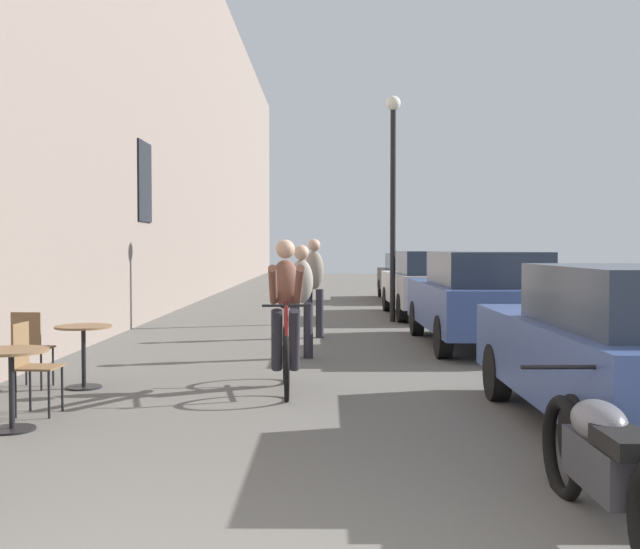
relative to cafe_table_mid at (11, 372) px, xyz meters
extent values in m
cube|color=gray|center=(-1.37, 10.19, 5.02)|extent=(0.50, 68.00, 11.08)
cube|color=black|center=(-1.10, 9.41, 2.50)|extent=(0.04, 1.10, 1.70)
cylinder|color=black|center=(0.00, 0.00, -0.51)|extent=(0.40, 0.40, 0.02)
cylinder|color=black|center=(0.00, 0.00, -0.16)|extent=(0.05, 0.05, 0.67)
cylinder|color=brown|center=(0.00, 0.00, 0.19)|extent=(0.64, 0.64, 0.02)
cylinder|color=black|center=(0.17, 0.79, -0.30)|extent=(0.02, 0.02, 0.45)
cylinder|color=black|center=(0.16, 0.46, -0.30)|extent=(0.02, 0.02, 0.45)
cylinder|color=black|center=(-0.16, 0.80, -0.30)|extent=(0.02, 0.02, 0.45)
cylinder|color=black|center=(-0.17, 0.48, -0.30)|extent=(0.02, 0.02, 0.45)
cube|color=brown|center=(0.00, 0.63, -0.06)|extent=(0.39, 0.39, 0.02)
cube|color=brown|center=(-0.18, 0.64, 0.16)|extent=(0.03, 0.34, 0.42)
cylinder|color=black|center=(-0.02, 2.01, -0.51)|extent=(0.40, 0.40, 0.02)
cylinder|color=black|center=(-0.02, 2.01, -0.16)|extent=(0.05, 0.05, 0.67)
cylinder|color=brown|center=(-0.02, 2.01, 0.19)|extent=(0.64, 0.64, 0.02)
cylinder|color=black|center=(-0.75, 2.18, -0.30)|extent=(0.02, 0.02, 0.45)
cylinder|color=black|center=(-0.43, 2.16, -0.30)|extent=(0.02, 0.02, 0.45)
cylinder|color=black|center=(-0.77, 1.86, -0.30)|extent=(0.02, 0.02, 0.45)
cylinder|color=black|center=(-0.44, 1.84, -0.30)|extent=(0.02, 0.02, 0.45)
cube|color=brown|center=(-0.60, 2.01, -0.06)|extent=(0.40, 0.40, 0.02)
cube|color=brown|center=(-0.61, 1.83, 0.16)|extent=(0.34, 0.04, 0.42)
torus|color=black|center=(2.36, 1.35, -0.19)|extent=(0.10, 0.71, 0.71)
torus|color=black|center=(2.28, 2.40, -0.19)|extent=(0.10, 0.71, 0.71)
cylinder|color=maroon|center=(2.29, 2.31, 0.09)|extent=(0.05, 0.22, 0.58)
cylinder|color=maroon|center=(2.32, 1.81, 0.43)|extent=(0.09, 0.82, 0.14)
cylinder|color=maroon|center=(2.35, 1.38, 0.14)|extent=(0.04, 0.09, 0.67)
cylinder|color=maroon|center=(2.32, 1.90, -0.15)|extent=(0.11, 1.00, 0.12)
cylinder|color=black|center=(2.35, 1.40, 0.48)|extent=(0.52, 0.06, 0.03)
ellipsoid|color=black|center=(2.29, 2.22, 0.41)|extent=(0.12, 0.24, 0.06)
ellipsoid|color=brown|center=(2.30, 2.14, 0.68)|extent=(0.36, 0.37, 0.59)
sphere|color=tan|center=(2.30, 2.10, 1.08)|extent=(0.22, 0.22, 0.22)
cylinder|color=#26262D|center=(2.41, 2.07, 0.03)|extent=(0.16, 0.40, 0.75)
cylinder|color=#26262D|center=(2.21, 2.06, 0.03)|extent=(0.16, 0.40, 0.75)
cylinder|color=brown|center=(2.47, 1.76, 0.68)|extent=(0.16, 0.75, 0.48)
cylinder|color=brown|center=(2.19, 1.74, 0.68)|extent=(0.13, 0.75, 0.48)
cylinder|color=#26262D|center=(2.51, 4.38, -0.12)|extent=(0.14, 0.14, 0.81)
cylinder|color=#26262D|center=(2.31, 4.35, -0.12)|extent=(0.14, 0.14, 0.81)
ellipsoid|color=#9E9384|center=(2.41, 4.36, 0.61)|extent=(0.37, 0.28, 0.64)
sphere|color=tan|center=(2.41, 4.36, 1.02)|extent=(0.22, 0.22, 0.22)
cylinder|color=#26262D|center=(2.45, 6.84, -0.08)|extent=(0.14, 0.14, 0.87)
cylinder|color=#26262D|center=(2.65, 6.87, -0.08)|extent=(0.14, 0.14, 0.87)
ellipsoid|color=gray|center=(2.55, 6.86, 0.70)|extent=(0.37, 0.28, 0.69)
sphere|color=tan|center=(2.55, 6.86, 1.14)|extent=(0.22, 0.22, 0.22)
cylinder|color=black|center=(4.21, 9.79, 1.78)|extent=(0.12, 0.12, 4.60)
sphere|color=silver|center=(4.21, 9.79, 4.22)|extent=(0.32, 0.32, 0.32)
cube|color=#384C84|center=(5.36, 0.00, 0.11)|extent=(1.72, 4.13, 0.67)
cylinder|color=black|center=(4.59, 1.36, -0.22)|extent=(0.19, 0.60, 0.59)
cylinder|color=black|center=(4.58, -1.36, -0.22)|extent=(0.19, 0.60, 0.59)
cube|color=#384C84|center=(5.28, 5.82, 0.15)|extent=(1.87, 4.39, 0.71)
cube|color=#283342|center=(5.29, 5.30, 0.77)|extent=(1.55, 2.38, 0.53)
cylinder|color=black|center=(4.44, 7.25, -0.21)|extent=(0.21, 0.63, 0.63)
cylinder|color=black|center=(6.08, 7.28, -0.21)|extent=(0.21, 0.63, 0.63)
cylinder|color=black|center=(4.48, 4.37, -0.21)|extent=(0.21, 0.63, 0.63)
cylinder|color=black|center=(6.12, 4.40, -0.21)|extent=(0.21, 0.63, 0.63)
cube|color=#B7B7BC|center=(5.18, 11.09, 0.14)|extent=(1.93, 4.38, 0.70)
cube|color=#283342|center=(5.20, 10.57, 0.76)|extent=(1.58, 2.38, 0.52)
cylinder|color=black|center=(4.32, 12.49, -0.21)|extent=(0.22, 0.63, 0.62)
cylinder|color=black|center=(5.95, 12.54, -0.21)|extent=(0.22, 0.63, 0.62)
cylinder|color=black|center=(4.41, 9.64, -0.21)|extent=(0.22, 0.63, 0.62)
cylinder|color=black|center=(6.04, 9.69, -0.21)|extent=(0.22, 0.63, 0.62)
cube|color=black|center=(5.34, 16.62, 0.10)|extent=(1.74, 4.10, 0.66)
cube|color=#283342|center=(5.35, 16.13, 0.68)|extent=(1.45, 2.22, 0.49)
cylinder|color=black|center=(4.55, 17.95, -0.23)|extent=(0.20, 0.59, 0.59)
cylinder|color=black|center=(6.09, 17.97, -0.23)|extent=(0.20, 0.59, 0.59)
cylinder|color=black|center=(4.59, 15.27, -0.23)|extent=(0.20, 0.59, 0.59)
cylinder|color=black|center=(6.13, 15.29, -0.23)|extent=(0.20, 0.59, 0.59)
torus|color=black|center=(4.34, -1.65, -0.22)|extent=(0.10, 0.69, 0.69)
cube|color=#333338|center=(4.34, -2.38, -0.12)|extent=(0.25, 0.76, 0.28)
ellipsoid|color=#595960|center=(4.34, -2.28, 0.10)|extent=(0.29, 0.52, 0.24)
cube|color=black|center=(4.35, -2.66, 0.08)|extent=(0.24, 0.44, 0.10)
cylinder|color=black|center=(4.34, -1.75, 0.33)|extent=(0.62, 0.04, 0.03)
camera|label=1|loc=(2.78, -6.55, 1.09)|focal=42.15mm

